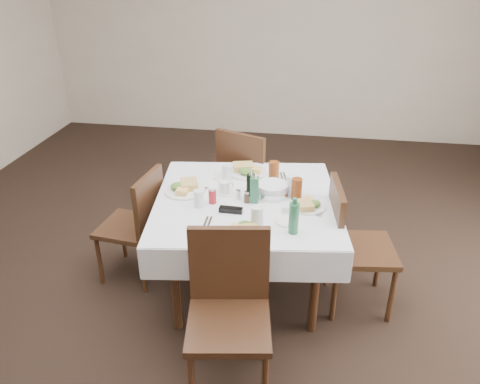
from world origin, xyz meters
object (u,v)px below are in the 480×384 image
(oil_cruet_dark, at_px, (250,184))
(dining_table, at_px, (246,209))
(chair_north, at_px, (247,175))
(chair_west, at_px, (139,220))
(bread_basket, at_px, (272,189))
(water_s, at_px, (257,217))
(green_bottle, at_px, (294,218))
(chair_east, at_px, (349,239))
(water_e, at_px, (293,185))
(water_n, at_px, (227,173))
(coffee_mug, at_px, (225,188))
(ketchup_bottle, at_px, (212,196))
(oil_cruet_green, at_px, (255,189))
(chair_south, at_px, (229,301))
(water_w, at_px, (199,199))

(oil_cruet_dark, bearing_deg, dining_table, -108.27)
(chair_north, bearing_deg, chair_west, -130.68)
(chair_west, xyz_separation_m, bread_basket, (0.99, 0.09, 0.29))
(water_s, relative_size, green_bottle, 0.60)
(chair_east, relative_size, bread_basket, 3.87)
(water_e, bearing_deg, water_n, 161.73)
(water_s, bearing_deg, coffee_mug, 124.17)
(water_n, bearing_deg, ketchup_bottle, -94.62)
(coffee_mug, bearing_deg, dining_table, -19.29)
(oil_cruet_green, bearing_deg, dining_table, 149.24)
(bread_basket, distance_m, green_bottle, 0.52)
(water_e, bearing_deg, chair_south, -106.78)
(chair_west, relative_size, water_n, 7.38)
(chair_west, height_order, coffee_mug, chair_west)
(chair_east, bearing_deg, dining_table, 174.94)
(chair_north, bearing_deg, coffee_mug, -93.61)
(water_w, relative_size, green_bottle, 0.50)
(water_e, bearing_deg, chair_west, -174.93)
(chair_east, relative_size, oil_cruet_dark, 4.67)
(water_e, height_order, coffee_mug, water_e)
(oil_cruet_dark, bearing_deg, chair_west, -176.63)
(dining_table, height_order, chair_south, chair_south)
(chair_south, bearing_deg, chair_north, 94.98)
(chair_east, xyz_separation_m, water_e, (-0.41, 0.17, 0.30))
(bread_basket, relative_size, oil_cruet_green, 1.03)
(oil_cruet_dark, bearing_deg, bread_basket, 13.47)
(water_e, relative_size, water_w, 1.25)
(chair_east, relative_size, water_e, 6.40)
(chair_north, distance_m, green_bottle, 1.34)
(oil_cruet_green, bearing_deg, oil_cruet_dark, 114.08)
(oil_cruet_green, distance_m, green_bottle, 0.46)
(chair_north, relative_size, ketchup_bottle, 8.55)
(water_e, xyz_separation_m, green_bottle, (0.04, -0.50, 0.03))
(chair_north, xyz_separation_m, water_e, (0.43, -0.71, 0.28))
(bread_basket, height_order, green_bottle, green_bottle)
(chair_south, distance_m, water_n, 1.16)
(chair_south, xyz_separation_m, oil_cruet_green, (0.03, 0.80, 0.31))
(chair_west, relative_size, water_w, 7.54)
(chair_north, distance_m, chair_west, 1.07)
(chair_west, distance_m, coffee_mug, 0.72)
(chair_south, xyz_separation_m, chair_west, (-0.84, 0.84, -0.04))
(water_n, bearing_deg, water_w, -104.31)
(oil_cruet_green, xyz_separation_m, coffee_mug, (-0.23, 0.09, -0.06))
(water_w, bearing_deg, water_s, -25.53)
(water_n, bearing_deg, oil_cruet_green, -51.12)
(coffee_mug, bearing_deg, water_w, -121.78)
(oil_cruet_green, bearing_deg, chair_south, -92.48)
(chair_north, height_order, chair_west, chair_north)
(dining_table, relative_size, coffee_mug, 11.30)
(coffee_mug, bearing_deg, water_n, 96.39)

